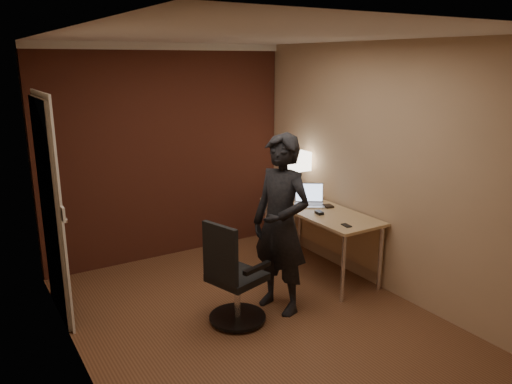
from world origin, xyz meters
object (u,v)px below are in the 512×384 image
(desk, at_px, (325,220))
(office_chair, at_px, (232,281))
(laptop, at_px, (309,199))
(person, at_px, (281,225))
(desk_lamp, at_px, (299,162))
(phone, at_px, (346,225))
(mouse, at_px, (319,213))
(wallet, at_px, (328,206))

(desk, xyz_separation_m, office_chair, (-1.45, -0.50, -0.18))
(laptop, relative_size, person, 0.25)
(desk_lamp, height_order, person, person)
(office_chair, bearing_deg, phone, -3.27)
(desk_lamp, relative_size, person, 0.32)
(phone, distance_m, person, 0.74)
(office_chair, bearing_deg, mouse, 16.37)
(laptop, height_order, mouse, laptop)
(laptop, bearing_deg, office_chair, -152.56)
(laptop, distance_m, mouse, 0.38)
(laptop, height_order, office_chair, office_chair)
(phone, relative_size, person, 0.07)
(mouse, relative_size, person, 0.06)
(phone, bearing_deg, laptop, 87.29)
(desk_lamp, distance_m, person, 1.50)
(laptop, height_order, wallet, laptop)
(phone, bearing_deg, desk, 78.84)
(mouse, height_order, wallet, mouse)
(laptop, relative_size, mouse, 4.18)
(phone, distance_m, office_chair, 1.29)
(desk, xyz_separation_m, wallet, (0.07, 0.03, 0.14))
(desk, relative_size, wallet, 13.64)
(laptop, relative_size, wallet, 3.80)
(mouse, xyz_separation_m, person, (-0.74, -0.36, 0.10))
(laptop, xyz_separation_m, phone, (-0.15, -0.80, -0.06))
(desk, height_order, laptop, laptop)
(person, bearing_deg, phone, 66.72)
(desk_lamp, distance_m, mouse, 0.87)
(person, bearing_deg, laptop, 112.84)
(desk_lamp, distance_m, wallet, 0.70)
(mouse, height_order, office_chair, office_chair)
(desk_lamp, bearing_deg, wallet, -90.09)
(desk, distance_m, wallet, 0.16)
(desk, relative_size, office_chair, 1.57)
(wallet, bearing_deg, person, -152.71)
(desk_lamp, bearing_deg, laptop, -107.64)
(laptop, distance_m, phone, 0.82)
(laptop, bearing_deg, desk_lamp, 72.36)
(desk, xyz_separation_m, phone, (-0.20, -0.57, 0.13))
(desk, distance_m, laptop, 0.30)
(laptop, bearing_deg, mouse, -110.75)
(desk_lamp, bearing_deg, office_chair, -144.14)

